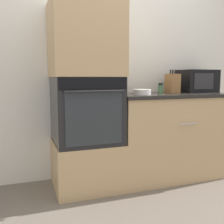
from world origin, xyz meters
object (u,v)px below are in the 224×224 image
microwave (197,81)px  knife_block (172,83)px  condiment_jar_mid (161,88)px  bowl (142,92)px  wall_oven (86,110)px  condiment_jar_near (174,89)px

microwave → knife_block: 0.35m
knife_block → condiment_jar_mid: 0.17m
microwave → knife_block: (-0.35, -0.03, -0.02)m
bowl → condiment_jar_mid: size_ratio=1.59×
wall_oven → knife_block: knife_block is taller
wall_oven → bowl: bearing=-6.3°
condiment_jar_near → condiment_jar_mid: size_ratio=0.76×
wall_oven → condiment_jar_near: bearing=10.5°
knife_block → microwave: bearing=4.4°
condiment_jar_near → wall_oven: bearing=-169.5°
wall_oven → microwave: 1.39m
bowl → condiment_jar_mid: (0.28, 0.13, 0.03)m
condiment_jar_near → condiment_jar_mid: (-0.27, -0.14, 0.01)m
microwave → bowl: microwave is taller
knife_block → condiment_jar_mid: (-0.16, -0.02, -0.05)m
microwave → bowl: bearing=-167.8°
wall_oven → condiment_jar_near: 1.15m
knife_block → bowl: size_ratio=1.44×
microwave → knife_block: size_ratio=1.60×
condiment_jar_near → knife_block: bearing=-130.7°
condiment_jar_mid → knife_block: bearing=6.2°
wall_oven → condiment_jar_mid: size_ratio=5.71×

